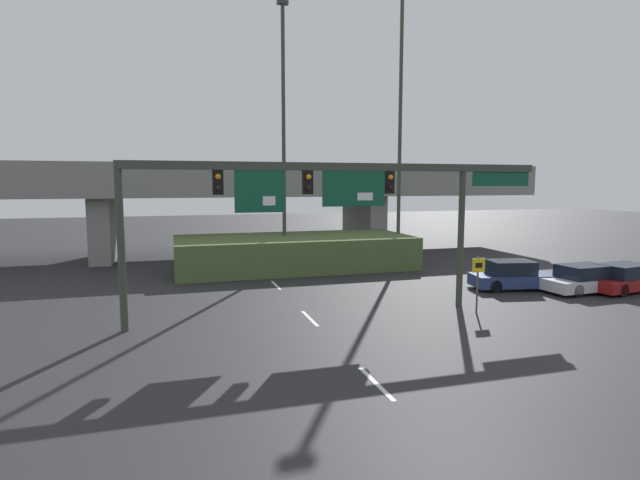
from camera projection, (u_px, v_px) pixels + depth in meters
name	position (u px, v px, depth m)	size (l,w,h in m)	color
ground_plane	(467.00, 473.00, 9.54)	(160.00, 160.00, 0.00)	#262628
lane_markings	(291.00, 299.00, 23.70)	(0.14, 23.20, 0.01)	silver
signal_gantry	(335.00, 191.00, 20.38)	(17.86, 0.44, 6.33)	#383D33
speed_limit_sign	(478.00, 277.00, 21.04)	(0.60, 0.11, 2.42)	#4C4C4C
highway_light_pole_near	(400.00, 126.00, 33.20)	(0.70, 0.36, 17.80)	#383D33
highway_light_pole_far	(284.00, 131.00, 32.14)	(0.70, 0.36, 16.88)	#383D33
overpass_bridge	(243.00, 191.00, 38.22)	(46.86, 8.20, 6.87)	gray
grass_embankment	(294.00, 252.00, 32.41)	(15.06, 6.57, 2.07)	#4C6033
parked_sedan_near_right	(512.00, 276.00, 26.01)	(4.51, 2.49, 1.50)	navy
parked_sedan_mid_right	(585.00, 279.00, 25.33)	(4.75, 2.12, 1.39)	silver
parked_sedan_far_right	(625.00, 278.00, 25.54)	(5.02, 2.62, 1.40)	maroon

